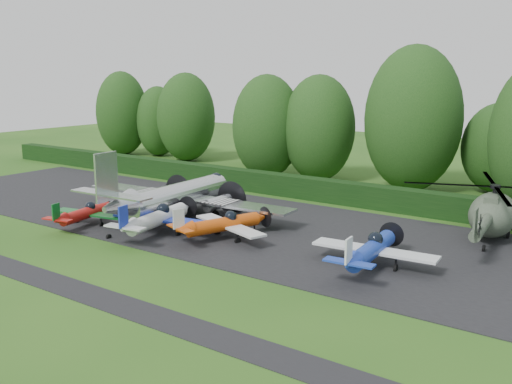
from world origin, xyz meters
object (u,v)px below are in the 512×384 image
Objects in this scene: light_plane_orange at (224,224)px; light_plane_red at (86,213)px; light_plane_white at (158,218)px; light_plane_blue at (372,249)px; helicopter at (493,211)px; transport_plane at (175,196)px.

light_plane_red is at bearing 176.55° from light_plane_orange.
light_plane_red is at bearing -158.19° from light_plane_white.
light_plane_red is 11.32m from light_plane_orange.
light_plane_red is at bearing -166.73° from light_plane_blue.
light_plane_orange is 10.98m from light_plane_blue.
helicopter is at bearing 41.58° from light_plane_white.
transport_plane is 7.00m from light_plane_red.
helicopter is at bearing 71.63° from light_plane_blue.
helicopter reaches higher than light_plane_red.
helicopter is at bearing 22.39° from transport_plane.
light_plane_orange is (7.08, -2.71, -0.63)m from transport_plane.
light_plane_red is 6.43m from light_plane_white.
light_plane_blue is (15.56, 2.04, -0.04)m from light_plane_white.
light_plane_red is 22.11m from light_plane_blue.
light_plane_white is (6.28, 1.37, 0.24)m from light_plane_red.
light_plane_red is at bearing -120.27° from transport_plane.
light_plane_white is at bearing -168.12° from light_plane_blue.
transport_plane is at bearing 139.57° from light_plane_orange.
light_plane_red is 0.89× the size of light_plane_orange.
helicopter is (4.38, 10.43, 0.89)m from light_plane_blue.
light_plane_white is at bearing -178.48° from light_plane_orange.
transport_plane is 2.98× the size of light_plane_red.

